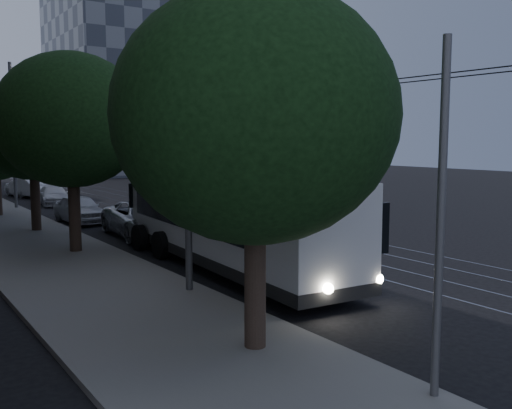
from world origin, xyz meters
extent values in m
plane|color=black|center=(0.00, 0.00, 0.00)|extent=(120.00, 120.00, 0.00)
cube|color=#9C9BA4|center=(0.28, 20.00, 0.01)|extent=(0.08, 90.00, 0.02)
cube|color=#9C9BA4|center=(1.72, 20.00, 0.01)|extent=(0.08, 90.00, 0.02)
cube|color=#9C9BA4|center=(3.28, 20.00, 0.01)|extent=(0.08, 90.00, 0.02)
cube|color=#9C9BA4|center=(4.72, 20.00, 0.01)|extent=(0.08, 90.00, 0.02)
cylinder|color=black|center=(-3.85, 20.00, 5.60)|extent=(0.02, 90.00, 0.02)
cylinder|color=black|center=(-3.15, 20.00, 5.60)|extent=(0.02, 90.00, 0.02)
cylinder|color=#5A5A5D|center=(-5.30, -10.00, 3.00)|extent=(0.14, 0.14, 6.00)
cylinder|color=#5A5A5D|center=(-5.30, 10.00, 3.00)|extent=(0.14, 0.14, 6.00)
cube|color=#3C414D|center=(18.00, 55.00, 12.00)|extent=(22.00, 18.00, 24.00)
cube|color=silver|center=(-2.90, 0.54, 1.81)|extent=(3.40, 12.38, 2.91)
cube|color=black|center=(-2.90, 0.54, 0.51)|extent=(3.45, 12.43, 0.36)
cube|color=black|center=(-2.90, 1.05, 1.94)|extent=(3.30, 9.84, 1.07)
cube|color=black|center=(-2.90, -5.55, 2.09)|extent=(2.30, 0.23, 1.33)
cube|color=black|center=(-2.90, 6.63, 2.04)|extent=(2.10, 0.22, 1.02)
cube|color=#23D73E|center=(-2.90, -5.55, 3.01)|extent=(1.63, 0.17, 0.33)
cube|color=gray|center=(-2.90, 3.60, 3.52)|extent=(2.34, 2.38, 0.51)
sphere|color=white|center=(-3.77, -5.60, 0.76)|extent=(0.27, 0.27, 0.27)
sphere|color=white|center=(-2.03, -5.60, 0.76)|extent=(0.27, 0.27, 0.27)
cylinder|color=#5A5A5D|center=(-3.21, 4.67, 4.48)|extent=(0.06, 4.62, 2.29)
cylinder|color=#5A5A5D|center=(-2.59, 4.67, 4.48)|extent=(0.06, 4.62, 2.29)
cylinder|color=black|center=(-4.15, -3.38, 0.51)|extent=(0.31, 1.02, 1.02)
cylinder|color=black|center=(-1.65, -3.38, 0.51)|extent=(0.31, 1.02, 1.02)
cylinder|color=black|center=(-4.15, 3.23, 0.51)|extent=(0.31, 1.02, 1.02)
cylinder|color=black|center=(-1.65, 3.23, 0.51)|extent=(0.31, 1.02, 1.02)
cylinder|color=black|center=(-4.15, 5.19, 0.51)|extent=(0.31, 1.02, 1.02)
cylinder|color=black|center=(-1.65, 5.19, 0.51)|extent=(0.31, 1.02, 1.02)
imported|color=silver|center=(-2.70, 8.08, 0.80)|extent=(3.11, 5.95, 1.60)
imported|color=silver|center=(-3.79, 14.00, 0.74)|extent=(1.97, 4.41, 1.47)
imported|color=silver|center=(-2.70, 23.25, 0.64)|extent=(2.30, 4.58, 1.28)
imported|color=white|center=(-2.70, 28.77, 0.76)|extent=(2.79, 4.87, 1.52)
imported|color=silver|center=(-3.13, 30.55, 0.67)|extent=(2.28, 4.14, 1.33)
cylinder|color=black|center=(-6.50, -6.46, 1.36)|extent=(0.44, 0.44, 2.73)
ellipsoid|color=black|center=(-6.50, -6.46, 4.85)|extent=(5.65, 5.65, 5.09)
cylinder|color=black|center=(-6.50, 5.76, 1.50)|extent=(0.44, 0.44, 3.00)
ellipsoid|color=black|center=(-6.50, 5.76, 5.09)|extent=(5.59, 5.59, 5.03)
cylinder|color=black|center=(-6.50, 11.88, 1.44)|extent=(0.44, 0.44, 2.89)
ellipsoid|color=black|center=(-6.50, 11.88, 4.85)|extent=(5.24, 5.24, 4.71)
cylinder|color=#5A5A5D|center=(-5.53, -1.70, 4.73)|extent=(0.20, 0.20, 9.47)
cylinder|color=#5A5A5D|center=(-5.38, 21.81, 4.53)|extent=(0.20, 0.20, 9.05)
cylinder|color=#5A5A5D|center=(-4.38, 21.81, 8.69)|extent=(1.99, 0.12, 0.12)
sphere|color=#FFD08C|center=(-3.48, 21.81, 8.60)|extent=(0.44, 0.44, 0.44)
camera|label=1|loc=(-12.84, -15.82, 4.38)|focal=40.00mm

